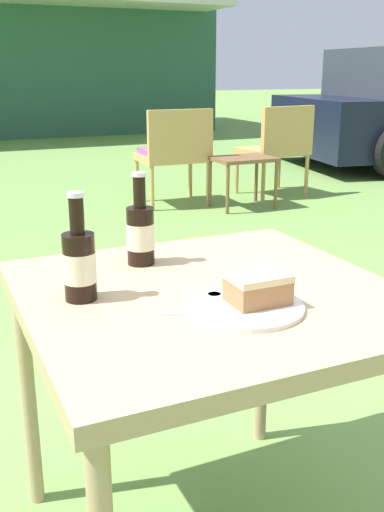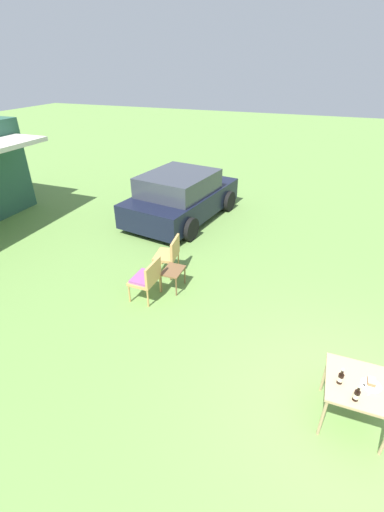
{
  "view_description": "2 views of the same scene",
  "coord_description": "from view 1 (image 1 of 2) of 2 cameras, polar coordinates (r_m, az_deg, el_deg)",
  "views": [
    {
      "loc": [
        -0.55,
        -1.11,
        1.16
      ],
      "look_at": [
        0.0,
        0.1,
        0.75
      ],
      "focal_mm": 42.0,
      "sensor_mm": 36.0,
      "label": 1
    },
    {
      "loc": [
        -3.44,
        0.92,
        4.19
      ],
      "look_at": [
        1.9,
        2.95,
        0.9
      ],
      "focal_mm": 24.0,
      "sensor_mm": 36.0,
      "label": 2
    }
  ],
  "objects": [
    {
      "name": "wicker_chair_cushioned",
      "position": [
        5.3,
        -1.7,
        10.02
      ],
      "size": [
        0.59,
        0.48,
        0.84
      ],
      "rotation": [
        0.0,
        0.0,
        3.12
      ],
      "color": "tan",
      "rests_on": "ground_plane"
    },
    {
      "name": "wicker_chair_plain",
      "position": [
        5.76,
        8.21,
        10.5
      ],
      "size": [
        0.64,
        0.54,
        0.84
      ],
      "rotation": [
        0.0,
        0.0,
        3.27
      ],
      "color": "tan",
      "rests_on": "ground_plane"
    },
    {
      "name": "garden_side_table",
      "position": [
        5.22,
        4.89,
        8.73
      ],
      "size": [
        0.52,
        0.38,
        0.44
      ],
      "color": "brown",
      "rests_on": "ground_plane"
    },
    {
      "name": "patio_table",
      "position": [
        1.34,
        1.77,
        -6.02
      ],
      "size": [
        0.81,
        0.8,
        0.7
      ],
      "color": "tan",
      "rests_on": "ground_plane"
    },
    {
      "name": "cake_on_plate",
      "position": [
        1.22,
        5.66,
        -3.88
      ],
      "size": [
        0.24,
        0.24,
        0.07
      ],
      "color": "silver",
      "rests_on": "patio_table"
    },
    {
      "name": "cola_bottle_near",
      "position": [
        1.48,
        -4.93,
        2.26
      ],
      "size": [
        0.07,
        0.07,
        0.23
      ],
      "color": "black",
      "rests_on": "patio_table"
    },
    {
      "name": "cola_bottle_far",
      "position": [
        1.26,
        -10.68,
        -0.64
      ],
      "size": [
        0.07,
        0.07,
        0.23
      ],
      "color": "black",
      "rests_on": "patio_table"
    },
    {
      "name": "fork",
      "position": [
        1.19,
        1.39,
        -5.49
      ],
      "size": [
        0.17,
        0.08,
        0.01
      ],
      "color": "silver",
      "rests_on": "patio_table"
    },
    {
      "name": "loose_bottle_cap",
      "position": [
        1.27,
        2.14,
        -3.82
      ],
      "size": [
        0.03,
        0.03,
        0.01
      ],
      "color": "silver",
      "rests_on": "patio_table"
    }
  ]
}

